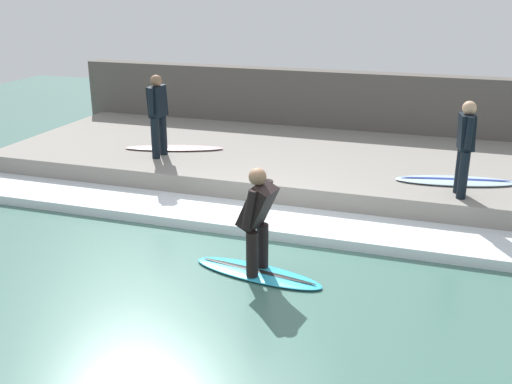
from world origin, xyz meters
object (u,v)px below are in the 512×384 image
object	(u,v)px
surfboard_waiting_far	(174,148)
surfboard_riding	(257,273)
surfer_waiting_near	(465,144)
surfer_riding	(257,215)
surfboard_waiting_near	(455,181)
surfer_waiting_far	(158,111)

from	to	relation	value
surfboard_waiting_far	surfboard_riding	bearing A→B (deg)	-141.51
surfer_waiting_near	surfboard_waiting_far	xyz separation A→B (m)	(1.11, 5.61, -0.84)
surfboard_riding	surfer_waiting_near	size ratio (longest dim) A/B	1.26
surfer_riding	surfboard_waiting_far	size ratio (longest dim) A/B	0.70
surfboard_riding	surfboard_waiting_near	distance (m)	4.26
surfboard_riding	surfboard_waiting_far	size ratio (longest dim) A/B	0.93
surfer_riding	surfer_waiting_far	distance (m)	4.58
surfboard_riding	surfer_riding	bearing A→B (deg)	0.00
surfer_riding	surfer_waiting_far	xyz separation A→B (m)	(3.31, 3.12, 0.52)
surfer_waiting_near	surfboard_waiting_near	bearing A→B (deg)	5.78
surfboard_riding	surfer_riding	size ratio (longest dim) A/B	1.33
surfer_waiting_near	surfboard_waiting_near	world-z (taller)	surfer_waiting_near
surfboard_waiting_near	surfer_waiting_far	world-z (taller)	surfer_waiting_far
surfer_waiting_far	surfboard_waiting_far	bearing A→B (deg)	-3.99
surfer_riding	surfboard_waiting_near	world-z (taller)	surfer_riding
surfer_riding	surfer_waiting_far	world-z (taller)	surfer_waiting_far
surfboard_waiting_far	surfer_waiting_near	bearing A→B (deg)	-101.16
surfer_riding	surfer_waiting_near	size ratio (longest dim) A/B	0.95
surfer_waiting_far	surfboard_waiting_far	world-z (taller)	surfer_waiting_far
surfer_riding	surfboard_riding	bearing A→B (deg)	0.00
surfboard_riding	surfer_waiting_far	bearing A→B (deg)	43.25
surfer_waiting_far	surfboard_waiting_far	size ratio (longest dim) A/B	0.77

